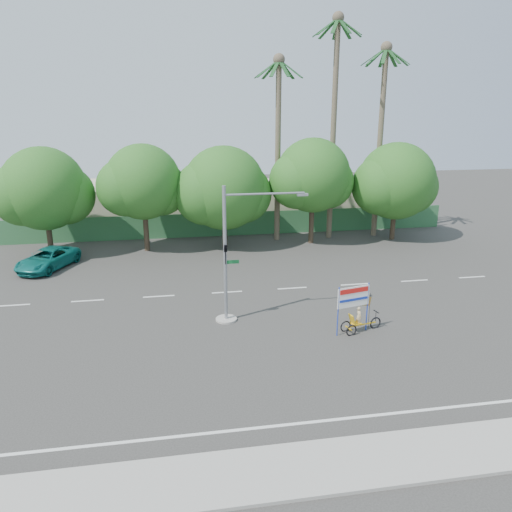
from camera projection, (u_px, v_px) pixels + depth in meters
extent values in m
plane|color=#33302D|center=(291.00, 352.00, 22.52)|extent=(120.00, 120.00, 0.00)
cube|color=gray|center=(349.00, 463.00, 15.42)|extent=(50.00, 2.40, 0.12)
cube|color=#336B3D|center=(232.00, 224.00, 42.51)|extent=(38.00, 0.08, 2.00)
cube|color=beige|center=(115.00, 206.00, 44.83)|extent=(12.00, 8.00, 4.00)
cube|color=beige|center=(309.00, 202.00, 47.83)|extent=(14.00, 8.00, 3.60)
cylinder|color=#473828|center=(49.00, 232.00, 36.70)|extent=(0.40, 0.40, 3.52)
sphere|color=#205C1B|center=(44.00, 189.00, 35.78)|extent=(6.00, 6.00, 6.00)
sphere|color=#205C1B|center=(65.00, 195.00, 36.44)|extent=(4.32, 4.32, 4.32)
sphere|color=#205C1B|center=(23.00, 194.00, 35.42)|extent=(4.56, 4.56, 4.56)
cylinder|color=#473828|center=(146.00, 227.00, 37.81)|extent=(0.40, 0.40, 3.74)
sphere|color=#205C1B|center=(143.00, 182.00, 36.83)|extent=(5.60, 5.60, 5.60)
sphere|color=#205C1B|center=(161.00, 189.00, 37.49)|extent=(4.03, 4.03, 4.03)
sphere|color=#205C1B|center=(126.00, 187.00, 36.49)|extent=(4.26, 4.26, 4.26)
cylinder|color=#473828|center=(225.00, 226.00, 38.86)|extent=(0.40, 0.40, 3.30)
sphere|color=#205C1B|center=(224.00, 188.00, 37.99)|extent=(6.40, 6.40, 6.40)
sphere|color=#205C1B|center=(242.00, 194.00, 38.66)|extent=(4.61, 4.61, 4.61)
sphere|color=#205C1B|center=(205.00, 193.00, 37.60)|extent=(4.86, 4.86, 4.86)
cylinder|color=#473828|center=(311.00, 219.00, 39.91)|extent=(0.40, 0.40, 3.87)
sphere|color=#205C1B|center=(313.00, 175.00, 38.90)|extent=(5.80, 5.80, 5.80)
sphere|color=#205C1B|center=(327.00, 182.00, 39.57)|extent=(4.18, 4.18, 4.18)
sphere|color=#205C1B|center=(297.00, 181.00, 38.55)|extent=(4.41, 4.41, 4.41)
cylinder|color=#473828|center=(393.00, 219.00, 41.12)|extent=(0.40, 0.40, 3.43)
sphere|color=#205C1B|center=(396.00, 181.00, 40.22)|extent=(6.20, 6.20, 6.20)
sphere|color=#205C1B|center=(410.00, 187.00, 40.88)|extent=(4.46, 4.46, 4.46)
sphere|color=#205C1B|center=(381.00, 186.00, 39.84)|extent=(4.71, 4.71, 4.71)
cylinder|color=#70604C|center=(333.00, 134.00, 39.76)|extent=(0.44, 0.44, 17.00)
sphere|color=#70604C|center=(338.00, 17.00, 37.30)|extent=(0.90, 0.90, 0.90)
cube|color=#1C4C21|center=(350.00, 27.00, 37.64)|extent=(1.91, 0.28, 1.36)
cube|color=#1C4C21|center=(344.00, 28.00, 38.18)|extent=(1.65, 1.44, 1.36)
cube|color=#1C4C21|center=(336.00, 29.00, 38.39)|extent=(0.61, 1.93, 1.36)
cube|color=#1C4C21|center=(328.00, 28.00, 38.18)|extent=(1.20, 1.80, 1.36)
cube|color=#1C4C21|center=(325.00, 27.00, 37.65)|extent=(1.89, 0.92, 1.36)
cube|color=#1C4C21|center=(328.00, 26.00, 37.04)|extent=(1.89, 0.92, 1.36)
cube|color=#1C4C21|center=(335.00, 25.00, 36.64)|extent=(1.20, 1.80, 1.36)
cube|color=#1C4C21|center=(344.00, 25.00, 36.64)|extent=(0.61, 1.93, 1.36)
cube|color=#1C4C21|center=(350.00, 26.00, 37.04)|extent=(1.65, 1.44, 1.36)
cylinder|color=#70604C|center=(380.00, 146.00, 40.70)|extent=(0.44, 0.44, 15.00)
sphere|color=#70604C|center=(387.00, 47.00, 38.53)|extent=(0.90, 0.90, 0.90)
cube|color=#1C4C21|center=(397.00, 57.00, 38.87)|extent=(1.91, 0.28, 1.36)
cube|color=#1C4C21|center=(391.00, 57.00, 39.41)|extent=(1.65, 1.44, 1.36)
cube|color=#1C4C21|center=(383.00, 57.00, 39.62)|extent=(0.61, 1.93, 1.36)
cube|color=#1C4C21|center=(376.00, 57.00, 39.41)|extent=(1.20, 1.80, 1.36)
cube|color=#1C4C21|center=(373.00, 57.00, 38.88)|extent=(1.89, 0.92, 1.36)
cube|color=#1C4C21|center=(377.00, 56.00, 38.27)|extent=(1.89, 0.92, 1.36)
cube|color=#1C4C21|center=(385.00, 55.00, 37.87)|extent=(1.20, 1.80, 1.36)
cube|color=#1C4C21|center=(393.00, 55.00, 37.87)|extent=(0.61, 1.93, 1.36)
cube|color=#1C4C21|center=(398.00, 56.00, 38.27)|extent=(1.65, 1.44, 1.36)
cylinder|color=#70604C|center=(278.00, 154.00, 39.46)|extent=(0.44, 0.44, 14.00)
sphere|color=#70604C|center=(279.00, 59.00, 37.43)|extent=(0.90, 0.90, 0.90)
cube|color=#1C4C21|center=(291.00, 69.00, 37.78)|extent=(1.91, 0.28, 1.36)
cube|color=#1C4C21|center=(286.00, 69.00, 38.31)|extent=(1.65, 1.44, 1.36)
cube|color=#1C4C21|center=(278.00, 70.00, 38.52)|extent=(0.61, 1.93, 1.36)
cube|color=#1C4C21|center=(271.00, 69.00, 38.32)|extent=(1.20, 1.80, 1.36)
cube|color=#1C4C21|center=(267.00, 69.00, 37.78)|extent=(1.89, 0.92, 1.36)
cube|color=#1C4C21|center=(268.00, 68.00, 37.17)|extent=(1.89, 0.92, 1.36)
cube|color=#1C4C21|center=(275.00, 68.00, 36.78)|extent=(1.20, 1.80, 1.36)
cube|color=#1C4C21|center=(284.00, 68.00, 36.77)|extent=(0.61, 1.93, 1.36)
cube|color=#1C4C21|center=(290.00, 68.00, 37.17)|extent=(1.65, 1.44, 1.36)
cylinder|color=gray|center=(226.00, 319.00, 25.87)|extent=(1.10, 1.10, 0.10)
cylinder|color=gray|center=(225.00, 256.00, 24.87)|extent=(0.18, 0.18, 7.00)
cylinder|color=gray|center=(265.00, 194.00, 24.31)|extent=(4.00, 0.10, 0.10)
cube|color=gray|center=(302.00, 195.00, 24.65)|extent=(0.55, 0.20, 0.12)
imported|color=black|center=(226.00, 255.00, 24.63)|extent=(0.16, 0.20, 1.00)
cube|color=#14662D|center=(232.00, 262.00, 25.03)|extent=(0.70, 0.04, 0.18)
torus|color=black|center=(375.00, 323.00, 24.87)|extent=(0.63, 0.21, 0.62)
torus|color=black|center=(346.00, 326.00, 24.53)|extent=(0.58, 0.19, 0.58)
torus|color=black|center=(351.00, 331.00, 24.07)|extent=(0.58, 0.19, 0.58)
cube|color=gold|center=(362.00, 324.00, 24.57)|extent=(1.54, 0.40, 0.06)
cube|color=gold|center=(348.00, 328.00, 24.30)|extent=(0.18, 0.55, 0.05)
cube|color=gold|center=(356.00, 323.00, 24.40)|extent=(0.53, 0.48, 0.06)
cube|color=gold|center=(352.00, 319.00, 24.23)|extent=(0.29, 0.42, 0.50)
cylinder|color=black|center=(376.00, 316.00, 24.77)|extent=(0.03, 0.03, 0.51)
cube|color=black|center=(376.00, 312.00, 24.69)|extent=(0.13, 0.41, 0.04)
imported|color=#CCB284|center=(359.00, 316.00, 24.35)|extent=(0.31, 0.41, 1.00)
cylinder|color=#1A38C5|center=(338.00, 312.00, 23.78)|extent=(0.06, 0.06, 2.49)
cylinder|color=#1A38C5|center=(367.00, 307.00, 24.39)|extent=(0.06, 0.06, 2.49)
cube|color=white|center=(354.00, 297.00, 23.90)|extent=(1.72, 0.43, 1.01)
cube|color=red|center=(354.00, 291.00, 23.78)|extent=(1.53, 0.36, 0.24)
cube|color=#1A38C5|center=(354.00, 300.00, 23.91)|extent=(1.53, 0.36, 0.13)
cylinder|color=black|center=(369.00, 311.00, 24.52)|extent=(0.02, 0.02, 1.93)
cube|color=red|center=(364.00, 301.00, 24.23)|extent=(0.80, 0.20, 0.60)
imported|color=#0F6A63|center=(48.00, 259.00, 33.86)|extent=(4.14, 5.47, 1.38)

